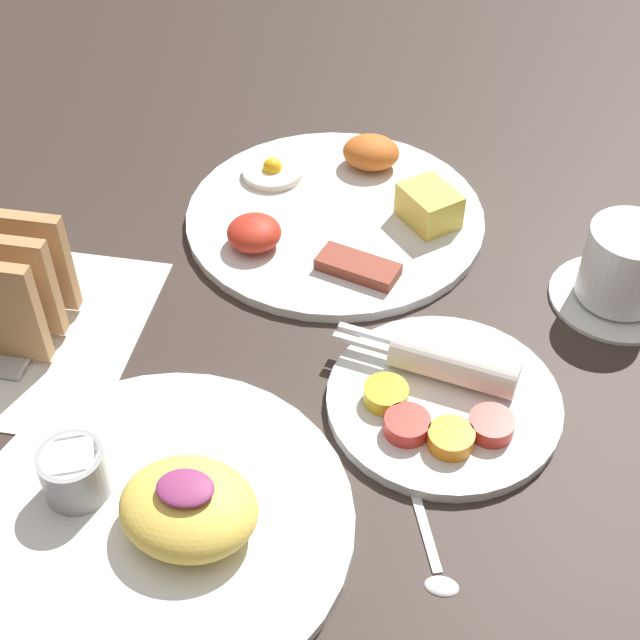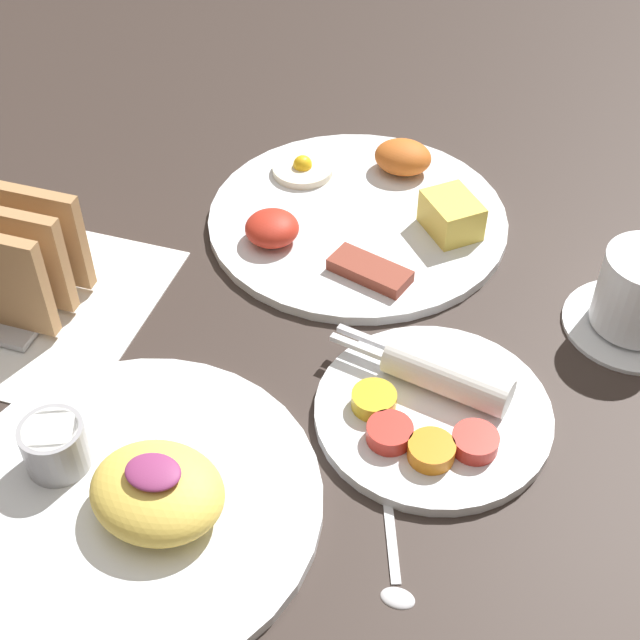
% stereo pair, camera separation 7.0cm
% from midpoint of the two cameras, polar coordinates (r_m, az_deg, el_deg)
% --- Properties ---
extents(ground_plane, '(3.00, 3.00, 0.00)m').
position_cam_midpoint_polar(ground_plane, '(0.75, -6.74, -3.38)').
color(ground_plane, '#332823').
extents(napkin_flat, '(0.22, 0.22, 0.00)m').
position_cam_midpoint_polar(napkin_flat, '(0.84, -21.23, -0.68)').
color(napkin_flat, white).
rests_on(napkin_flat, ground_plane).
extents(plate_breakfast, '(0.30, 0.30, 0.05)m').
position_cam_midpoint_polar(plate_breakfast, '(0.90, -1.07, 6.91)').
color(plate_breakfast, white).
rests_on(plate_breakfast, ground_plane).
extents(plate_condiments, '(0.19, 0.19, 0.04)m').
position_cam_midpoint_polar(plate_condiments, '(0.72, 5.18, -5.00)').
color(plate_condiments, white).
rests_on(plate_condiments, ground_plane).
extents(plate_foreground, '(0.28, 0.28, 0.06)m').
position_cam_midpoint_polar(plate_foreground, '(0.66, -13.34, -12.15)').
color(plate_foreground, white).
rests_on(plate_foreground, ground_plane).
extents(toast_rack, '(0.10, 0.12, 0.10)m').
position_cam_midpoint_polar(toast_rack, '(0.81, -22.12, 1.86)').
color(toast_rack, '#B7B7BC').
rests_on(toast_rack, ground_plane).
extents(coffee_cup, '(0.12, 0.12, 0.08)m').
position_cam_midpoint_polar(coffee_cup, '(0.82, 16.63, 3.00)').
color(coffee_cup, white).
rests_on(coffee_cup, ground_plane).
extents(teaspoon, '(0.06, 0.12, 0.01)m').
position_cam_midpoint_polar(teaspoon, '(0.64, 3.90, -14.20)').
color(teaspoon, silver).
rests_on(teaspoon, ground_plane).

